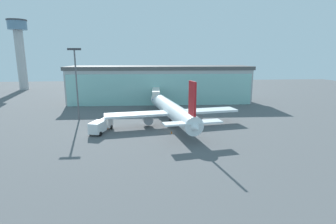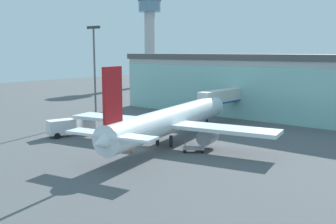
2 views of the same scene
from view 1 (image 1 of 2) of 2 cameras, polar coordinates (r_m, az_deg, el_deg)
ground at (r=56.69m, az=0.62°, el=-4.15°), size 240.00×240.00×0.00m
terminal_building at (r=91.79m, az=-1.78°, el=6.08°), size 62.73×15.61×12.52m
jet_bridge at (r=81.33m, az=-2.62°, el=4.16°), size 2.95×14.78×6.03m
control_tower at (r=144.15m, az=-29.61°, el=12.44°), size 8.69×8.69×32.32m
apron_light_mast at (r=68.82m, az=-19.35°, el=7.03°), size 3.20×0.40×17.73m
airplane at (r=61.46m, az=0.86°, el=0.35°), size 31.43×35.50×11.44m
catering_truck at (r=57.03m, az=-14.47°, el=-2.91°), size 4.36×7.62×2.65m
baggage_cart at (r=60.90m, az=6.11°, el=-2.58°), size 3.22×2.83×1.50m
safety_cone_nose at (r=54.86m, az=0.79°, el=-4.41°), size 0.36×0.36×0.55m
safety_cone_wingtip at (r=59.82m, az=-12.95°, el=-3.32°), size 0.36×0.36×0.55m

